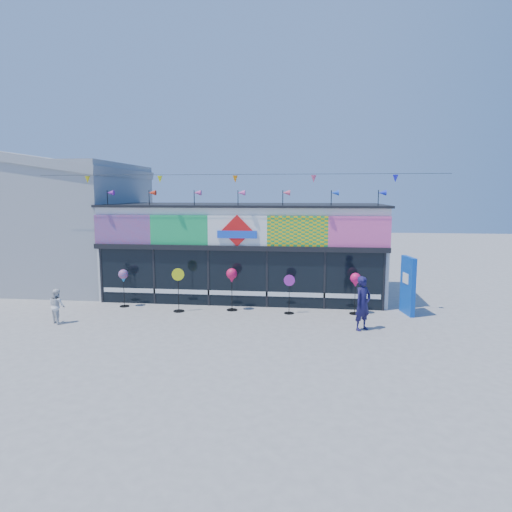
% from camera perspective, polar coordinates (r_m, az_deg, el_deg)
% --- Properties ---
extents(ground, '(80.00, 80.00, 0.00)m').
position_cam_1_polar(ground, '(15.54, -4.34, -9.32)').
color(ground, gray).
rests_on(ground, ground).
extents(kite_shop, '(16.00, 5.70, 5.31)m').
position_cam_1_polar(kite_shop, '(20.86, -1.23, 0.87)').
color(kite_shop, silver).
rests_on(kite_shop, ground).
extents(neighbour_building, '(8.18, 7.20, 6.87)m').
position_cam_1_polar(neighbour_building, '(25.18, -24.09, 4.04)').
color(neighbour_building, '#939698').
rests_on(neighbour_building, ground).
extents(blue_sign, '(0.37, 1.12, 2.21)m').
position_cam_1_polar(blue_sign, '(18.27, 18.45, -3.52)').
color(blue_sign, '#0C46B5').
rests_on(blue_sign, ground).
extents(spinner_0, '(0.39, 0.39, 1.53)m').
position_cam_1_polar(spinner_0, '(19.20, -16.25, -2.53)').
color(spinner_0, black).
rests_on(spinner_0, ground).
extents(spinner_1, '(0.47, 0.43, 1.70)m').
position_cam_1_polar(spinner_1, '(17.99, -9.68, -4.07)').
color(spinner_1, black).
rests_on(spinner_1, ground).
extents(spinner_2, '(0.42, 0.42, 1.68)m').
position_cam_1_polar(spinner_2, '(17.86, -3.05, -2.61)').
color(spinner_2, black).
rests_on(spinner_2, ground).
extents(spinner_3, '(0.42, 0.38, 1.51)m').
position_cam_1_polar(spinner_3, '(17.50, 4.17, -4.66)').
color(spinner_3, black).
rests_on(spinner_3, ground).
extents(spinner_4, '(0.40, 0.40, 1.60)m').
position_cam_1_polar(spinner_4, '(17.70, 12.33, -3.09)').
color(spinner_4, black).
rests_on(spinner_4, ground).
extents(adult_man, '(0.79, 0.78, 1.83)m').
position_cam_1_polar(adult_man, '(15.79, 13.21, -5.79)').
color(adult_man, '#181543').
rests_on(adult_man, ground).
extents(child, '(0.70, 0.61, 1.24)m').
position_cam_1_polar(child, '(17.72, -23.61, -5.74)').
color(child, white).
rests_on(child, ground).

